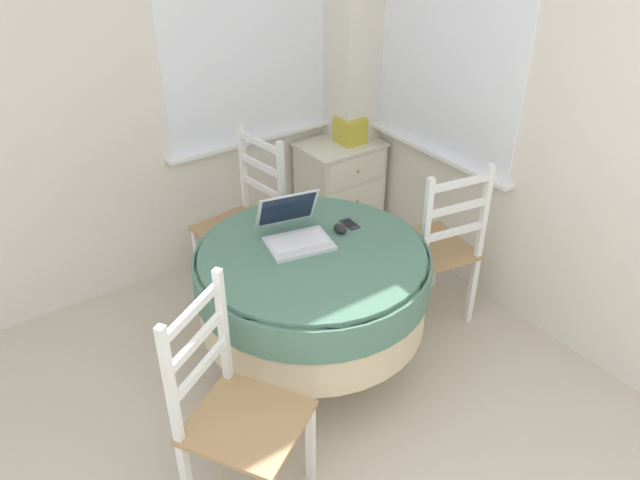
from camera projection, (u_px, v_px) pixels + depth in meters
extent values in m
cube|color=silver|center=(21.00, 99.00, 3.12)|extent=(4.22, 0.06, 2.55)
cube|color=white|center=(246.00, 21.00, 3.60)|extent=(1.10, 0.01, 1.42)
cube|color=white|center=(255.00, 140.00, 3.96)|extent=(1.18, 0.07, 0.02)
cube|color=white|center=(450.00, 30.00, 3.43)|extent=(0.01, 1.10, 1.42)
cube|color=white|center=(434.00, 152.00, 3.80)|extent=(0.07, 1.18, 0.02)
cube|color=silver|center=(353.00, 46.00, 3.96)|extent=(0.28, 0.28, 2.55)
cylinder|color=#4C3D2D|center=(313.00, 364.00, 3.31)|extent=(0.36, 0.36, 0.03)
cylinder|color=#4C3D2D|center=(313.00, 311.00, 3.12)|extent=(0.11, 0.11, 0.68)
cylinder|color=beige|center=(313.00, 287.00, 3.04)|extent=(1.11, 1.11, 0.38)
cylinder|color=#4C7560|center=(312.00, 269.00, 2.98)|extent=(1.13, 1.13, 0.17)
cylinder|color=#4C7560|center=(312.00, 253.00, 2.93)|extent=(1.08, 1.08, 0.02)
cube|color=silver|center=(299.00, 244.00, 2.97)|extent=(0.34, 0.28, 0.02)
cube|color=silver|center=(298.00, 240.00, 2.97)|extent=(0.29, 0.19, 0.00)
cube|color=silver|center=(287.00, 209.00, 3.03)|extent=(0.32, 0.17, 0.20)
cube|color=#192338|center=(287.00, 209.00, 3.03)|extent=(0.28, 0.14, 0.18)
ellipsoid|color=black|center=(340.00, 229.00, 3.06)|extent=(0.05, 0.08, 0.04)
cube|color=#2D2D33|center=(350.00, 224.00, 3.13)|extent=(0.06, 0.11, 0.01)
cube|color=black|center=(350.00, 223.00, 3.13)|extent=(0.05, 0.08, 0.00)
cube|color=#A87F51|center=(239.00, 229.00, 3.66)|extent=(0.48, 0.46, 0.02)
cube|color=white|center=(198.00, 260.00, 3.79)|extent=(0.04, 0.04, 0.43)
cube|color=white|center=(233.00, 286.00, 3.56)|extent=(0.04, 0.04, 0.43)
cube|color=white|center=(248.00, 238.00, 4.00)|extent=(0.04, 0.04, 0.43)
cube|color=white|center=(284.00, 261.00, 3.78)|extent=(0.04, 0.04, 0.43)
cube|color=white|center=(243.00, 166.00, 3.73)|extent=(0.04, 0.04, 0.54)
cube|color=white|center=(281.00, 187.00, 3.51)|extent=(0.04, 0.04, 0.54)
cube|color=white|center=(260.00, 143.00, 3.51)|extent=(0.07, 0.36, 0.04)
cube|color=white|center=(261.00, 166.00, 3.59)|extent=(0.07, 0.36, 0.04)
cube|color=white|center=(262.00, 188.00, 3.66)|extent=(0.07, 0.36, 0.04)
cube|color=#A87F51|center=(430.00, 247.00, 3.49)|extent=(0.48, 0.50, 0.02)
cube|color=white|center=(434.00, 256.00, 3.82)|extent=(0.04, 0.04, 0.43)
cube|color=white|center=(383.00, 271.00, 3.69)|extent=(0.04, 0.04, 0.43)
cube|color=white|center=(472.00, 290.00, 3.53)|extent=(0.04, 0.04, 0.43)
cube|color=white|center=(418.00, 306.00, 3.40)|extent=(0.04, 0.04, 0.43)
cube|color=white|center=(484.00, 212.00, 3.26)|extent=(0.04, 0.04, 0.54)
cube|color=white|center=(426.00, 227.00, 3.13)|extent=(0.04, 0.04, 0.54)
cube|color=white|center=(461.00, 183.00, 3.09)|extent=(0.36, 0.09, 0.04)
cube|color=white|center=(457.00, 208.00, 3.16)|extent=(0.36, 0.09, 0.04)
cube|color=white|center=(454.00, 232.00, 3.24)|extent=(0.36, 0.09, 0.04)
cube|color=#A87F51|center=(247.00, 422.00, 2.42)|extent=(0.58, 0.58, 0.02)
cube|color=white|center=(311.00, 443.00, 2.62)|extent=(0.05, 0.05, 0.43)
cube|color=white|center=(187.00, 479.00, 2.47)|extent=(0.05, 0.05, 0.43)
cube|color=white|center=(232.00, 415.00, 2.75)|extent=(0.05, 0.05, 0.43)
cube|color=white|center=(170.00, 387.00, 2.20)|extent=(0.04, 0.04, 0.54)
cube|color=white|center=(223.00, 326.00, 2.48)|extent=(0.04, 0.04, 0.54)
cube|color=white|center=(192.00, 311.00, 2.23)|extent=(0.32, 0.21, 0.04)
cube|color=white|center=(196.00, 341.00, 2.30)|extent=(0.32, 0.21, 0.04)
cube|color=white|center=(200.00, 369.00, 2.38)|extent=(0.32, 0.21, 0.04)
cube|color=silver|center=(339.00, 190.00, 4.32)|extent=(0.51, 0.38, 0.66)
cube|color=silver|center=(340.00, 145.00, 4.14)|extent=(0.53, 0.40, 0.02)
cube|color=white|center=(357.00, 171.00, 4.07)|extent=(0.45, 0.01, 0.19)
sphere|color=olive|center=(358.00, 171.00, 4.07)|extent=(0.02, 0.02, 0.02)
cube|color=white|center=(356.00, 201.00, 4.19)|extent=(0.45, 0.01, 0.19)
sphere|color=olive|center=(357.00, 201.00, 4.18)|extent=(0.02, 0.02, 0.02)
cube|color=white|center=(355.00, 229.00, 4.31)|extent=(0.45, 0.01, 0.19)
sphere|color=olive|center=(356.00, 229.00, 4.30)|extent=(0.02, 0.02, 0.02)
cube|color=gold|center=(350.00, 130.00, 4.12)|extent=(0.16, 0.18, 0.17)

